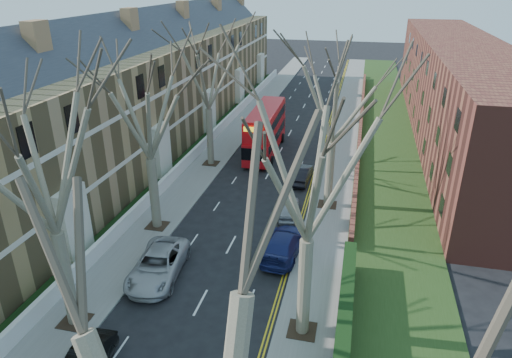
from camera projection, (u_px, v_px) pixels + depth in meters
The scene contains 16 objects.
pavement_left at pixel (239, 129), 52.70m from camera, with size 3.00×102.00×0.12m, color slate.
pavement_right at pixel (344, 136), 50.20m from camera, with size 3.00×102.00×0.12m, color slate.
terrace_left at pixel (142, 94), 44.96m from camera, with size 9.70×78.00×13.60m.
flats_right at pixel (457, 89), 49.35m from camera, with size 13.97×54.00×10.00m.
front_wall_left at pixel (202, 146), 45.71m from camera, with size 0.30×78.00×1.00m.
grass_verge_right at pixel (386, 139), 49.22m from camera, with size 6.00×102.00×0.06m.
tree_left_mid at pixel (39, 148), 19.44m from camera, with size 10.50×10.50×14.71m.
tree_left_far at pixel (144, 99), 28.46m from camera, with size 10.15×10.15×14.22m.
tree_left_dist at pixel (207, 61), 38.99m from camera, with size 10.50×10.50×14.71m.
tree_right_mid at pixel (311, 153), 18.84m from camera, with size 10.50×10.50×14.71m.
tree_right_far at pixel (336, 87), 31.40m from camera, with size 10.15×10.15×14.22m.
double_decker_bus at pixel (265, 132), 45.01m from camera, with size 2.87×10.55×4.41m.
car_left_far at pixel (158, 265), 26.70m from camera, with size 2.60×5.65×1.57m, color #A8A9AE.
car_right_near at pixel (284, 244), 28.83m from camera, with size 2.13×5.24×1.52m, color navy.
car_right_mid at pixel (289, 208), 33.53m from camera, with size 1.56×3.88×1.32m, color #9A9BA2.
car_right_far at pixel (301, 174), 39.15m from camera, with size 1.48×4.24×1.40m, color black.
Camera 1 is at (7.50, -9.68, 16.30)m, focal length 32.00 mm.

